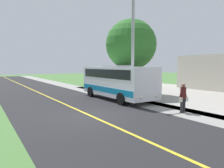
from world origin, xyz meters
TOP-DOWN VIEW (x-y plane):
  - ground_plane at (0.00, 0.00)m, footprint 120.00×120.00m
  - road_surface at (0.00, 0.00)m, footprint 8.00×100.00m
  - sidewalk at (-5.20, 0.00)m, footprint 2.40×100.00m
  - road_centre_line at (0.00, 0.00)m, footprint 0.16×100.00m
  - shuttle_bus_front at (-4.57, -4.00)m, footprint 2.78×7.88m
  - pedestrian_with_bags at (-5.05, 2.38)m, footprint 0.72×0.34m
  - street_light_pole at (-4.88, -2.46)m, footprint 1.97×0.24m
  - tree_curbside at (-7.40, -5.80)m, footprint 4.91×4.91m

SIDE VIEW (x-z plane):
  - ground_plane at x=0.00m, z-range 0.00..0.00m
  - sidewalk at x=-5.20m, z-range 0.00..0.01m
  - road_surface at x=0.00m, z-range 0.00..0.01m
  - road_centre_line at x=0.00m, z-range 0.01..0.01m
  - pedestrian_with_bags at x=-5.05m, z-range 0.07..1.86m
  - shuttle_bus_front at x=-4.57m, z-range 0.15..3.00m
  - street_light_pole at x=-4.88m, z-range 0.41..8.44m
  - tree_curbside at x=-7.40m, z-range 1.19..8.51m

